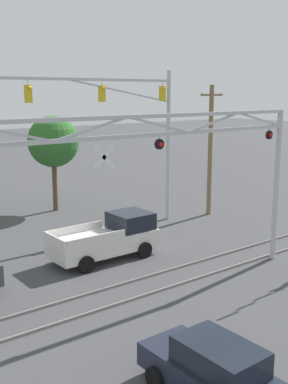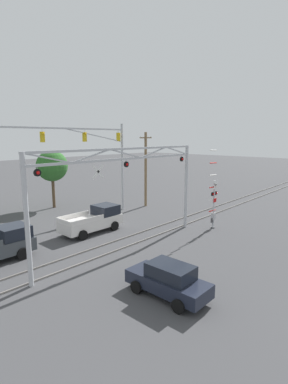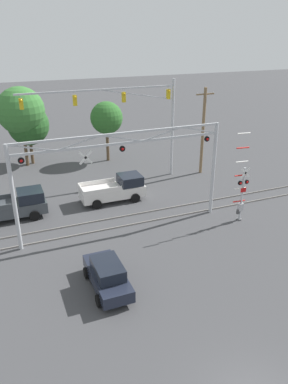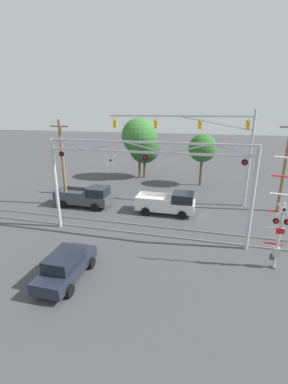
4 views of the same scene
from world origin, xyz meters
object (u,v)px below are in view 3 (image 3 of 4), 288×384
at_px(crossing_gantry, 123,164).
at_px(sedan_waiting, 107,275).
at_px(pickup_truck_following, 14,206).
at_px(background_tree_far_right_verge, 107,118).
at_px(background_tree_far_left_verge, 21,111).
at_px(crossing_signal_mast, 242,193).
at_px(traffic_signal_span, 137,111).
at_px(utility_pole_right, 203,130).
at_px(pickup_truck_lead, 116,189).
at_px(background_tree_beyond_span, 28,125).

height_order(crossing_gantry, sedan_waiting, crossing_gantry).
height_order(crossing_gantry, pickup_truck_following, crossing_gantry).
bearing_deg(background_tree_far_right_verge, background_tree_far_left_verge, 169.14).
bearing_deg(crossing_signal_mast, background_tree_far_right_verge, 106.33).
bearing_deg(traffic_signal_span, crossing_signal_mast, -69.32).
bearing_deg(utility_pole_right, background_tree_far_left_verge, 151.14).
height_order(traffic_signal_span, utility_pole_right, traffic_signal_span).
distance_m(pickup_truck_following, background_tree_far_right_verge, 14.86).
distance_m(traffic_signal_span, background_tree_far_right_verge, 6.54).
bearing_deg(traffic_signal_span, crossing_gantry, -116.73).
bearing_deg(crossing_gantry, traffic_signal_span, 63.27).
height_order(pickup_truck_lead, utility_pole_right, utility_pole_right).
xyz_separation_m(pickup_truck_lead, utility_pole_right, (9.63, 3.00, 3.23)).
relative_size(pickup_truck_lead, background_tree_beyond_span, 0.84).
bearing_deg(background_tree_beyond_span, utility_pole_right, -31.01).
height_order(crossing_gantry, background_tree_beyond_span, crossing_gantry).
height_order(utility_pole_right, background_tree_beyond_span, utility_pole_right).
bearing_deg(sedan_waiting, crossing_signal_mast, 19.30).
height_order(traffic_signal_span, background_tree_beyond_span, traffic_signal_span).
height_order(crossing_signal_mast, background_tree_far_left_verge, background_tree_far_left_verge).
bearing_deg(background_tree_far_left_verge, crossing_signal_mast, -54.43).
bearing_deg(background_tree_beyond_span, traffic_signal_span, -43.94).
xyz_separation_m(pickup_truck_lead, sedan_waiting, (-3.96, -10.65, -0.14)).
relative_size(crossing_signal_mast, background_tree_far_right_verge, 1.06).
bearing_deg(sedan_waiting, background_tree_far_right_verge, 72.93).
relative_size(background_tree_beyond_span, background_tree_far_left_verge, 0.77).
bearing_deg(traffic_signal_span, pickup_truck_lead, -131.57).
distance_m(traffic_signal_span, utility_pole_right, 6.71).
bearing_deg(crossing_gantry, pickup_truck_following, 146.29).
bearing_deg(pickup_truck_lead, sedan_waiting, -110.40).
bearing_deg(background_tree_far_left_verge, crossing_gantry, -73.60).
distance_m(background_tree_beyond_span, background_tree_far_right_verge, 7.84).
xyz_separation_m(traffic_signal_span, sedan_waiting, (-7.26, -14.37, -5.50)).
height_order(sedan_waiting, background_tree_far_right_verge, background_tree_far_right_verge).
bearing_deg(pickup_truck_lead, utility_pole_right, 17.33).
bearing_deg(background_tree_far_right_verge, background_tree_beyond_span, 165.32).
relative_size(crossing_signal_mast, background_tree_beyond_span, 1.08).
relative_size(utility_pole_right, background_tree_far_left_verge, 1.02).
bearing_deg(background_tree_far_left_verge, background_tree_beyond_span, 35.94).
bearing_deg(traffic_signal_span, background_tree_far_right_verge, 98.58).
bearing_deg(pickup_truck_lead, pickup_truck_following, -178.84).
distance_m(traffic_signal_span, sedan_waiting, 17.01).
distance_m(crossing_gantry, utility_pole_right, 13.19).
bearing_deg(background_tree_beyond_span, crossing_signal_mast, -56.26).
height_order(traffic_signal_span, pickup_truck_following, traffic_signal_span).
height_order(pickup_truck_lead, background_tree_beyond_span, background_tree_beyond_span).
bearing_deg(crossing_signal_mast, utility_pole_right, 76.24).
relative_size(sedan_waiting, background_tree_beyond_span, 0.69).
bearing_deg(pickup_truck_lead, background_tree_far_right_verge, 76.63).
xyz_separation_m(crossing_gantry, background_tree_far_left_verge, (-4.80, 16.30, 0.78)).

